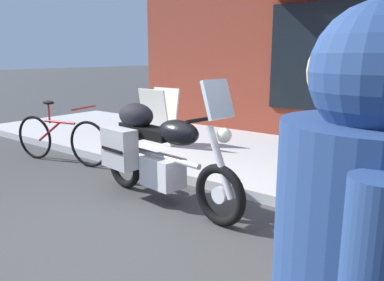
% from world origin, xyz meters
% --- Properties ---
extents(ground_plane, '(80.00, 80.00, 0.00)m').
position_xyz_m(ground_plane, '(0.00, 0.00, 0.00)').
color(ground_plane, '#3A3A3A').
extents(touring_motorcycle, '(2.13, 0.63, 1.38)m').
position_xyz_m(touring_motorcycle, '(-0.36, 0.74, 0.59)').
color(touring_motorcycle, black).
rests_on(touring_motorcycle, ground_plane).
extents(parked_bicycle, '(1.71, 0.54, 0.93)m').
position_xyz_m(parked_bicycle, '(-2.58, 1.03, 0.37)').
color(parked_bicycle, black).
rests_on(parked_bicycle, ground_plane).
extents(sandwich_board_sign, '(0.55, 0.41, 0.93)m').
position_xyz_m(sandwich_board_sign, '(-1.89, 2.46, 0.59)').
color(sandwich_board_sign, silver).
rests_on(sandwich_board_sign, sidewalk_curb).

